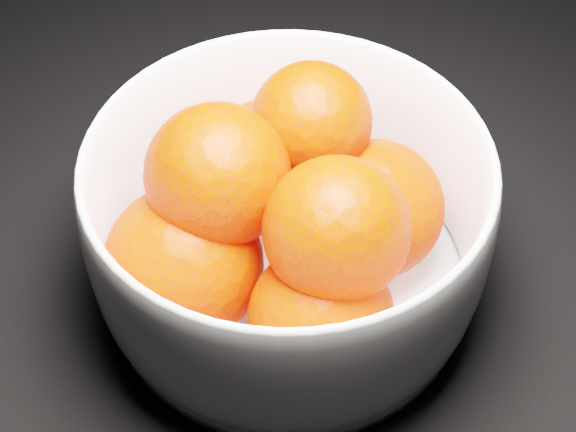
{
  "coord_description": "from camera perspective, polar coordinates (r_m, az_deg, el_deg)",
  "views": [
    {
      "loc": [
        -0.24,
        -0.58,
        0.44
      ],
      "look_at": [
        -0.25,
        -0.25,
        0.07
      ],
      "focal_mm": 50.0,
      "sensor_mm": 36.0,
      "label": 1
    }
  ],
  "objects": [
    {
      "name": "bowl",
      "position": [
        0.5,
        0.0,
        -0.47
      ],
      "size": [
        0.25,
        0.25,
        0.12
      ],
      "rotation": [
        0.0,
        0.0,
        -0.07
      ],
      "color": "white",
      "rests_on": "ground"
    },
    {
      "name": "orange_pile",
      "position": [
        0.49,
        -0.43,
        -0.13
      ],
      "size": [
        0.21,
        0.21,
        0.14
      ],
      "color": "red",
      "rests_on": "bowl"
    }
  ]
}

